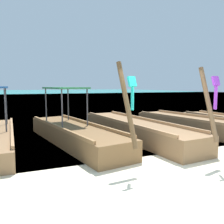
{
  "coord_description": "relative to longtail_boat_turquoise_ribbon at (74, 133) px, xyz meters",
  "views": [
    {
      "loc": [
        -3.28,
        -3.96,
        2.07
      ],
      "look_at": [
        0.0,
        3.85,
        1.12
      ],
      "focal_mm": 37.66,
      "sensor_mm": 36.0,
      "label": 1
    }
  ],
  "objects": [
    {
      "name": "longtail_boat_orange_ribbon",
      "position": [
        5.31,
        0.28,
        -0.04
      ],
      "size": [
        2.22,
        5.85,
        2.66
      ],
      "color": "olive",
      "rests_on": "ground"
    },
    {
      "name": "sea_water",
      "position": [
        1.33,
        57.59,
        -0.36
      ],
      "size": [
        120.0,
        120.0,
        0.0
      ],
      "primitive_type": "plane",
      "color": "teal",
      "rests_on": "ground"
    },
    {
      "name": "longtail_boat_turquoise_ribbon",
      "position": [
        0.0,
        0.0,
        0.0
      ],
      "size": [
        2.37,
        6.7,
        2.67
      ],
      "color": "brown",
      "rests_on": "ground"
    },
    {
      "name": "ground",
      "position": [
        1.33,
        -4.26,
        -0.37
      ],
      "size": [
        120.0,
        120.0,
        0.0
      ],
      "primitive_type": "plane",
      "color": "beige"
    },
    {
      "name": "longtail_boat_violet_ribbon",
      "position": [
        2.43,
        -0.1,
        -0.03
      ],
      "size": [
        1.9,
        7.25,
        2.57
      ],
      "color": "olive",
      "rests_on": "ground"
    }
  ]
}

